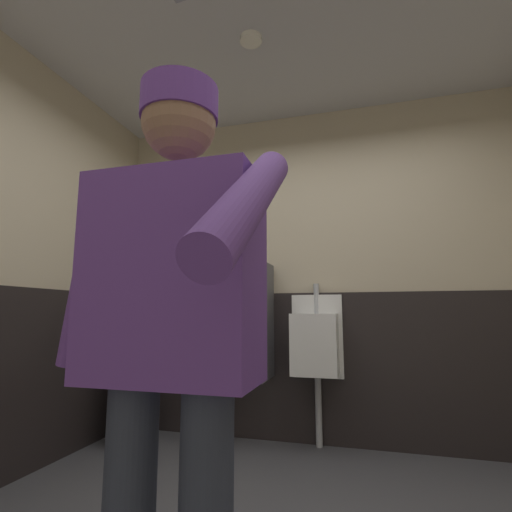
% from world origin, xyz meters
% --- Properties ---
extents(wall_back, '(4.06, 0.12, 2.74)m').
position_xyz_m(wall_back, '(0.00, 1.67, 1.37)').
color(wall_back, beige).
rests_on(wall_back, ground_plane).
extents(wainscot_band_back, '(3.46, 0.03, 1.17)m').
position_xyz_m(wainscot_band_back, '(0.00, 1.60, 0.58)').
color(wainscot_band_back, black).
rests_on(wainscot_band_back, ground_plane).
extents(downlight_far, '(0.14, 0.14, 0.03)m').
position_xyz_m(downlight_far, '(-0.25, 0.57, 2.73)').
color(downlight_far, white).
extents(urinal_left, '(0.40, 0.34, 1.24)m').
position_xyz_m(urinal_left, '(-0.74, 1.46, 0.78)').
color(urinal_left, white).
rests_on(urinal_left, ground_plane).
extents(urinal_middle, '(0.40, 0.34, 1.24)m').
position_xyz_m(urinal_middle, '(0.01, 1.46, 0.78)').
color(urinal_middle, white).
rests_on(urinal_middle, ground_plane).
extents(privacy_divider_panel, '(0.04, 0.40, 0.90)m').
position_xyz_m(privacy_divider_panel, '(-0.37, 1.38, 0.95)').
color(privacy_divider_panel, '#4C4C51').
extents(person, '(0.70, 0.60, 1.68)m').
position_xyz_m(person, '(-0.15, -0.56, 1.00)').
color(person, '#2D3342').
rests_on(person, ground_plane).
extents(trash_bin, '(0.30, 0.30, 0.60)m').
position_xyz_m(trash_bin, '(-1.43, 1.18, 0.30)').
color(trash_bin, '#38383D').
rests_on(trash_bin, ground_plane).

